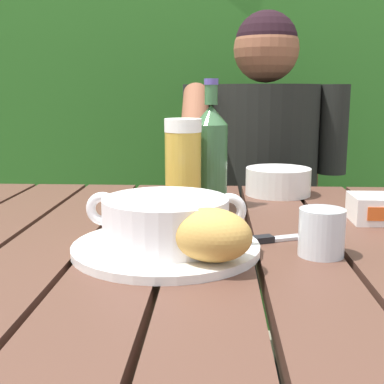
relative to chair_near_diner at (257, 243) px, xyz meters
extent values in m
cube|color=#513227|center=(-0.40, -0.89, 0.26)|extent=(0.12, 0.90, 0.04)
cube|color=#513227|center=(-0.28, -0.89, 0.26)|extent=(0.12, 0.90, 0.04)
cube|color=#513227|center=(-0.15, -0.89, 0.26)|extent=(0.12, 0.90, 0.04)
cube|color=#513227|center=(-0.02, -0.89, 0.26)|extent=(0.12, 0.90, 0.04)
cube|color=#513227|center=(0.11, -0.89, 0.26)|extent=(0.12, 0.90, 0.04)
cube|color=#513227|center=(-0.15, -0.46, 0.20)|extent=(1.11, 0.03, 0.08)
cube|color=#513227|center=(-0.68, -0.47, -0.11)|extent=(0.06, 0.06, 0.71)
cube|color=#295F1F|center=(-0.15, 0.60, 0.37)|extent=(3.79, 0.60, 1.67)
cylinder|color=#4C3823|center=(-0.12, 0.75, 0.17)|extent=(0.10, 0.10, 1.27)
cylinder|color=#46301D|center=(0.20, -0.24, -0.25)|extent=(0.04, 0.04, 0.45)
cylinder|color=#46301D|center=(-0.20, -0.24, -0.25)|extent=(0.04, 0.04, 0.45)
cylinder|color=#46301D|center=(0.20, 0.13, -0.25)|extent=(0.04, 0.04, 0.45)
cylinder|color=#46301D|center=(-0.20, 0.13, -0.25)|extent=(0.04, 0.04, 0.45)
cube|color=#46301D|center=(0.00, -0.05, -0.01)|extent=(0.44, 0.41, 0.02)
cylinder|color=#46301D|center=(0.20, 0.13, 0.23)|extent=(0.04, 0.04, 0.50)
cylinder|color=#46301D|center=(-0.20, 0.13, 0.23)|extent=(0.04, 0.04, 0.50)
cube|color=#46301D|center=(0.00, 0.13, 0.15)|extent=(0.41, 0.02, 0.04)
cube|color=#46301D|center=(0.00, 0.13, 0.28)|extent=(0.41, 0.02, 0.04)
cube|color=#46301D|center=(0.00, 0.13, 0.40)|extent=(0.41, 0.02, 0.04)
cylinder|color=black|center=(0.08, -0.35, -0.24)|extent=(0.11, 0.11, 0.45)
cylinder|color=black|center=(0.08, -0.25, 0.04)|extent=(0.13, 0.40, 0.13)
cylinder|color=black|center=(-0.09, -0.35, -0.24)|extent=(0.11, 0.11, 0.45)
cylinder|color=black|center=(-0.09, -0.25, 0.04)|extent=(0.13, 0.40, 0.13)
cylinder|color=black|center=(0.00, -0.15, 0.29)|extent=(0.32, 0.32, 0.49)
sphere|color=brown|center=(0.00, -0.15, 0.63)|extent=(0.19, 0.19, 0.19)
sphere|color=black|center=(0.00, -0.15, 0.65)|extent=(0.18, 0.18, 0.18)
cylinder|color=black|center=(0.20, -0.17, 0.40)|extent=(0.08, 0.08, 0.26)
cylinder|color=black|center=(-0.20, -0.17, 0.40)|extent=(0.08, 0.08, 0.26)
cylinder|color=brown|center=(-0.20, -0.33, 0.43)|extent=(0.07, 0.25, 0.21)
cylinder|color=white|center=(-0.21, -0.97, 0.28)|extent=(0.28, 0.28, 0.01)
cylinder|color=white|center=(-0.21, -0.97, 0.32)|extent=(0.18, 0.18, 0.07)
cylinder|color=#B15C19|center=(-0.21, -0.97, 0.34)|extent=(0.16, 0.16, 0.01)
torus|color=white|center=(-0.31, -0.97, 0.34)|extent=(0.05, 0.01, 0.05)
torus|color=white|center=(-0.12, -0.97, 0.34)|extent=(0.05, 0.01, 0.05)
ellipsoid|color=#C49445|center=(-0.15, -1.05, 0.32)|extent=(0.14, 0.12, 0.07)
cylinder|color=gold|center=(-0.20, -0.73, 0.36)|extent=(0.07, 0.07, 0.16)
cylinder|color=white|center=(-0.20, -0.73, 0.45)|extent=(0.07, 0.07, 0.02)
cylinder|color=#366037|center=(-0.15, -0.66, 0.36)|extent=(0.07, 0.07, 0.17)
cone|color=#366037|center=(-0.15, -0.66, 0.46)|extent=(0.07, 0.07, 0.04)
cylinder|color=#366037|center=(-0.15, -0.66, 0.50)|extent=(0.03, 0.03, 0.04)
cylinder|color=#504490|center=(-0.15, -0.66, 0.53)|extent=(0.03, 0.03, 0.01)
cylinder|color=silver|center=(0.01, -0.98, 0.31)|extent=(0.07, 0.07, 0.07)
cube|color=white|center=(0.16, -0.78, 0.30)|extent=(0.11, 0.09, 0.05)
cube|color=silver|center=(-0.02, -0.90, 0.28)|extent=(0.11, 0.06, 0.00)
cube|color=black|center=(-0.08, -0.93, 0.28)|extent=(0.06, 0.04, 0.01)
cylinder|color=white|center=(0.00, -0.54, 0.31)|extent=(0.15, 0.15, 0.06)
camera|label=1|loc=(-0.14, -1.69, 0.51)|focal=47.77mm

